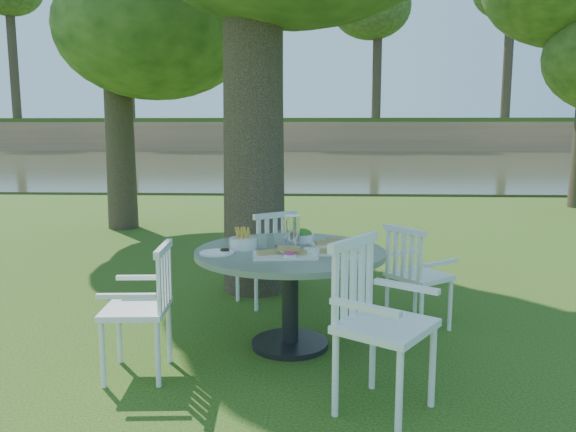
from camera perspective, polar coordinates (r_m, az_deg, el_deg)
The scene contains 9 objects.
ground at distance 4.72m, azimuth -0.12°, elevation -10.63°, with size 140.00×140.00×0.00m, color #1E3C0C.
table at distance 4.03m, azimuth 0.21°, elevation -5.43°, with size 1.35×1.35×0.72m.
chair_ne at distance 4.49m, azimuth 12.48°, elevation -5.37°, with size 0.56×0.57×0.83m.
chair_nw at distance 5.02m, azimuth -1.93°, elevation -3.52°, with size 0.59×0.58×0.85m.
chair_sw at distance 3.71m, azimuth -13.93°, elevation -8.24°, with size 0.43×0.45×0.85m.
chair_se at distance 3.20m, azimuth 8.39°, elevation -9.48°, with size 0.65×0.66×0.96m.
tableware at distance 4.05m, azimuth -0.38°, elevation -2.61°, with size 1.15×0.75×0.23m.
river at distance 27.49m, azimuth 2.26°, elevation 5.40°, with size 100.00×28.00×0.12m, color #2E321E.
far_bank at distance 45.92m, azimuth 2.87°, elevation 15.76°, with size 100.00×18.00×15.20m.
Camera 1 is at (0.22, -4.45, 1.56)m, focal length 35.00 mm.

